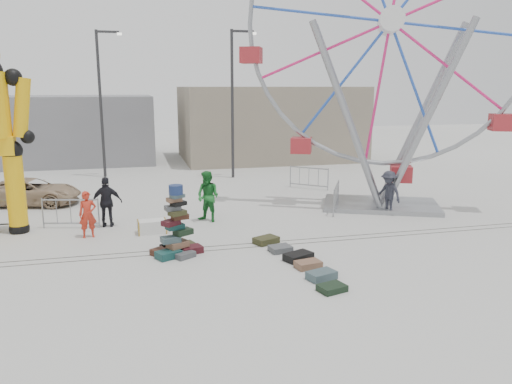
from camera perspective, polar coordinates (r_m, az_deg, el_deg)
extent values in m
plane|color=#9E9E99|center=(15.19, -4.01, -7.33)|extent=(90.00, 90.00, 0.00)
cube|color=#47443F|center=(15.75, -4.39, -6.62)|extent=(40.00, 0.04, 0.01)
cube|color=#47443F|center=(16.12, -4.64, -6.17)|extent=(40.00, 0.04, 0.01)
cube|color=gray|center=(35.50, 1.45, 7.90)|extent=(12.00, 8.00, 5.00)
cube|color=gray|center=(36.41, -19.74, 6.84)|extent=(10.00, 8.00, 4.40)
cylinder|color=#2D2D30|center=(27.69, -2.72, 9.86)|extent=(0.16, 0.16, 8.00)
cube|color=#2D2D30|center=(27.94, -1.54, 17.89)|extent=(1.20, 0.15, 0.12)
cube|color=silver|center=(28.07, -0.28, 17.66)|extent=(0.25, 0.25, 0.12)
cylinder|color=#2D2D30|center=(29.19, -17.32, 9.44)|extent=(0.16, 0.16, 8.00)
cube|color=#2D2D30|center=(29.29, -16.59, 17.15)|extent=(1.20, 0.15, 0.12)
cube|color=silver|center=(29.26, -15.35, 17.02)|extent=(0.25, 0.25, 0.12)
cube|color=#164341|center=(15.19, -9.98, -7.04)|extent=(0.84, 0.75, 0.23)
cube|color=#431219|center=(15.55, -7.40, -6.53)|extent=(0.76, 0.62, 0.21)
cube|color=#3F2014|center=(15.56, -10.74, -6.67)|extent=(0.74, 0.70, 0.19)
cube|color=#35361B|center=(15.91, -8.21, -6.13)|extent=(0.74, 0.63, 0.21)
cube|color=#4F5255|center=(15.16, -8.18, -7.12)|extent=(0.72, 0.66, 0.18)
cube|color=black|center=(15.88, -9.76, -6.25)|extent=(0.67, 0.55, 0.19)
cube|color=brown|center=(15.41, -8.94, -5.90)|extent=(0.74, 0.66, 0.19)
cube|color=#3F555A|center=(15.28, -9.73, -5.36)|extent=(0.63, 0.50, 0.18)
cube|color=black|center=(15.38, -8.32, -4.52)|extent=(0.65, 0.59, 0.18)
cube|color=#164341|center=(15.37, -9.24, -3.91)|extent=(0.62, 0.51, 0.16)
cube|color=#431219|center=(15.22, -9.70, -3.47)|extent=(0.62, 0.59, 0.16)
cube|color=#3F2014|center=(15.27, -8.69, -2.77)|extent=(0.55, 0.45, 0.16)
cube|color=#35361B|center=(15.10, -8.98, -2.37)|extent=(0.59, 0.53, 0.14)
cube|color=#4F5255|center=(15.12, -9.50, -1.82)|extent=(0.51, 0.40, 0.14)
cube|color=black|center=(15.11, -8.86, -1.30)|extent=(0.53, 0.48, 0.12)
cube|color=brown|center=(15.06, -9.34, -0.87)|extent=(0.49, 0.40, 0.12)
cube|color=#3F555A|center=(15.01, -8.99, -0.46)|extent=(0.48, 0.44, 0.11)
cylinder|color=navy|center=(14.98, -9.15, 0.26)|extent=(0.42, 0.42, 0.28)
sphere|color=black|center=(19.40, -25.42, -3.79)|extent=(0.68, 0.68, 0.68)
cylinder|color=#F1B40D|center=(19.11, -25.77, -0.01)|extent=(0.63, 0.63, 2.88)
sphere|color=black|center=(18.89, -26.16, 4.26)|extent=(0.72, 0.72, 0.72)
sphere|color=black|center=(18.74, -26.02, 11.70)|extent=(0.58, 0.58, 0.58)
cylinder|color=#F1B40D|center=(18.73, -25.19, 8.73)|extent=(0.77, 0.52, 2.03)
sphere|color=black|center=(18.78, -24.65, 5.75)|extent=(0.47, 0.47, 0.47)
cube|color=gray|center=(21.81, 14.05, -1.43)|extent=(5.44, 4.49, 0.19)
cylinder|color=gray|center=(20.38, 10.47, 8.24)|extent=(3.10, 1.59, 7.62)
cylinder|color=gray|center=(20.62, 18.93, 7.84)|extent=(3.10, 1.59, 7.62)
cylinder|color=gray|center=(22.07, 10.46, 8.51)|extent=(3.10, 1.59, 7.62)
cylinder|color=gray|center=(22.29, 18.29, 8.14)|extent=(3.10, 1.59, 7.62)
cylinder|color=white|center=(21.40, 15.11, 18.29)|extent=(1.70, 2.27, 0.94)
torus|color=gray|center=(21.40, 15.11, 18.29)|extent=(10.54, 4.86, 11.46)
cube|color=#A42329|center=(21.55, 14.23, 1.97)|extent=(1.12, 1.12, 0.66)
cube|color=silver|center=(17.79, -11.80, -3.89)|extent=(1.01, 0.62, 0.46)
cube|color=#35361B|center=(16.34, 1.16, -5.52)|extent=(0.92, 0.80, 0.21)
cube|color=#4F5255|center=(15.55, 2.80, -6.50)|extent=(0.73, 0.62, 0.18)
cube|color=black|center=(14.85, 4.86, -7.36)|extent=(0.98, 0.82, 0.22)
cube|color=brown|center=(14.27, 5.99, -8.24)|extent=(0.78, 0.58, 0.20)
cube|color=#3F555A|center=(13.52, 7.50, -9.41)|extent=(0.87, 0.69, 0.22)
cube|color=black|center=(12.82, 8.68, -10.79)|extent=(0.78, 0.65, 0.17)
imported|color=red|center=(17.72, -18.68, -2.45)|extent=(0.63, 0.46, 1.59)
imported|color=#1B6C27|center=(18.82, -5.51, -0.52)|extent=(1.18, 1.18, 1.93)
imported|color=black|center=(18.83, -16.67, -1.11)|extent=(1.12, 0.56, 1.84)
imported|color=#23242E|center=(20.55, 14.90, -0.07)|extent=(1.04, 1.29, 1.74)
imported|color=#A08567|center=(23.56, -24.35, 0.02)|extent=(4.44, 2.76, 1.15)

